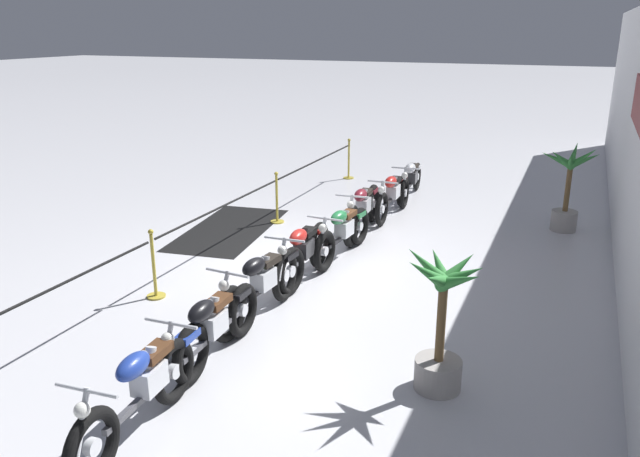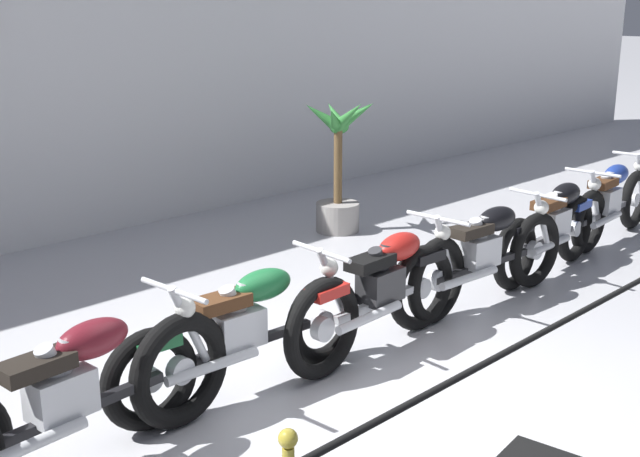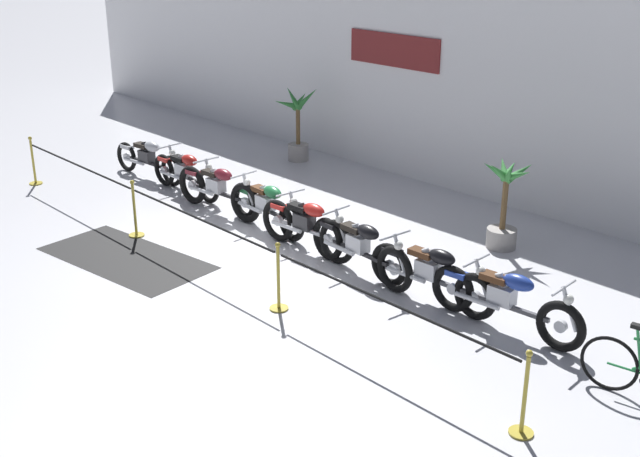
% 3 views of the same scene
% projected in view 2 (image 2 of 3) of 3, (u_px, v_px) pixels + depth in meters
% --- Properties ---
extents(ground_plane, '(120.00, 120.00, 0.00)m').
position_uv_depth(ground_plane, '(370.00, 397.00, 5.60)').
color(ground_plane, silver).
extents(back_wall, '(28.00, 0.29, 4.20)m').
position_uv_depth(back_wall, '(14.00, 56.00, 8.53)').
color(back_wall, white).
rests_on(back_wall, ground).
extents(motorcycle_maroon_2, '(2.36, 0.62, 0.97)m').
position_uv_depth(motorcycle_maroon_2, '(71.00, 402.00, 4.54)').
color(motorcycle_maroon_2, black).
rests_on(motorcycle_maroon_2, ground).
extents(motorcycle_green_3, '(2.17, 0.62, 0.92)m').
position_uv_depth(motorcycle_green_3, '(245.00, 333.00, 5.54)').
color(motorcycle_green_3, black).
rests_on(motorcycle_green_3, ground).
extents(motorcycle_red_4, '(2.20, 0.62, 0.96)m').
position_uv_depth(motorcycle_red_4, '(385.00, 290.00, 6.28)').
color(motorcycle_red_4, black).
rests_on(motorcycle_red_4, ground).
extents(motorcycle_black_5, '(2.34, 0.62, 0.95)m').
position_uv_depth(motorcycle_black_5, '(483.00, 257.00, 7.15)').
color(motorcycle_black_5, black).
rests_on(motorcycle_black_5, ground).
extents(motorcycle_black_6, '(2.29, 0.62, 0.93)m').
position_uv_depth(motorcycle_black_6, '(556.00, 227.00, 8.14)').
color(motorcycle_black_6, black).
rests_on(motorcycle_black_6, ground).
extents(motorcycle_blue_7, '(2.40, 0.62, 0.93)m').
position_uv_depth(motorcycle_blue_7, '(608.00, 204.00, 9.04)').
color(motorcycle_blue_7, black).
rests_on(motorcycle_blue_7, ground).
extents(potted_palm_left_of_row, '(0.94, 0.89, 1.64)m').
position_uv_depth(potted_palm_left_of_row, '(339.00, 168.00, 9.45)').
color(potted_palm_left_of_row, gray).
rests_on(potted_palm_left_of_row, ground).
extents(stanchion_far_left, '(12.42, 0.28, 1.05)m').
position_uv_depth(stanchion_far_left, '(374.00, 448.00, 3.55)').
color(stanchion_far_left, gold).
rests_on(stanchion_far_left, ground).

